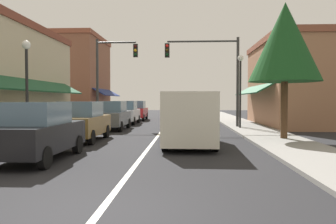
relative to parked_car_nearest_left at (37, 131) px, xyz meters
The scene contains 17 objects.
ground_plane 13.24m from the parked_car_nearest_left, 76.48° to the left, with size 80.00×80.00×0.00m, color black.
sidewalk_left 13.09m from the parked_car_nearest_left, 100.63° to the left, with size 2.60×56.00×0.12m, color gray.
sidewalk_right 15.47m from the parked_car_nearest_left, 56.23° to the left, with size 2.60×56.00×0.12m, color gray.
lane_center_stripe 13.24m from the parked_car_nearest_left, 76.48° to the left, with size 0.14×52.00×0.01m, color silver.
storefront_right_block 19.23m from the parked_car_nearest_left, 50.98° to the left, with size 5.61×10.20×6.13m.
storefront_far_left 23.99m from the parked_car_nearest_left, 106.17° to the left, with size 7.14×8.20×7.99m.
parked_car_nearest_left is the anchor object (origin of this frame).
parked_car_second_left 4.90m from the parked_car_nearest_left, 91.63° to the left, with size 1.80×4.11×1.77m.
parked_car_third_left 10.76m from the parked_car_nearest_left, 90.29° to the left, with size 1.78×4.10×1.77m.
parked_car_far_left 15.88m from the parked_car_nearest_left, 90.33° to the left, with size 1.81×4.11×1.77m.
parked_car_distant_left 20.84m from the parked_car_nearest_left, 89.99° to the left, with size 1.81×4.11×1.77m.
van_in_lane 5.94m from the parked_car_nearest_left, 37.99° to the left, with size 2.08×5.22×2.12m.
traffic_signal_mast_arm 14.16m from the parked_car_nearest_left, 62.97° to the left, with size 4.83×0.50×5.91m.
traffic_signal_left_corner 14.00m from the parked_car_nearest_left, 93.36° to the left, with size 2.98×0.50×6.11m.
street_lamp_left_near 4.79m from the parked_car_nearest_left, 118.96° to the left, with size 0.36×0.36×4.29m.
street_lamp_right_mid 14.00m from the parked_car_nearest_left, 55.15° to the left, with size 0.36×0.36×4.62m.
tree_right_near 11.02m from the parked_car_nearest_left, 31.38° to the left, with size 3.20×3.20×6.18m.
Camera 1 is at (1.40, -4.90, 1.82)m, focal length 36.44 mm.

